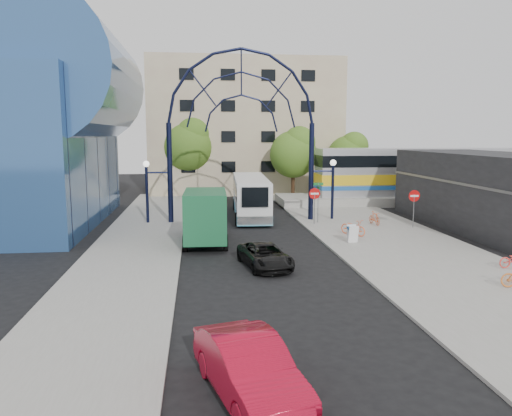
{
  "coord_description": "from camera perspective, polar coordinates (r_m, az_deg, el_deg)",
  "views": [
    {
      "loc": [
        -3.09,
        -20.99,
        6.2
      ],
      "look_at": [
        0.08,
        6.0,
        2.19
      ],
      "focal_mm": 35.0,
      "sensor_mm": 36.0,
      "label": 1
    }
  ],
  "objects": [
    {
      "name": "train_car",
      "position": [
        48.91,
        21.55,
        3.94
      ],
      "size": [
        25.1,
        3.05,
        4.2
      ],
      "color": "#B7B7BC",
      "rests_on": "train_platform"
    },
    {
      "name": "tree_north_c",
      "position": [
        51.26,
        10.64,
        6.1
      ],
      "size": [
        4.16,
        4.16,
        6.5
      ],
      "color": "#382314",
      "rests_on": "ground"
    },
    {
      "name": "sidewalk_east",
      "position": [
        28.02,
        16.86,
        -4.63
      ],
      "size": [
        8.0,
        56.0,
        0.12
      ],
      "primitive_type": "cube",
      "color": "gray",
      "rests_on": "ground"
    },
    {
      "name": "city_bus",
      "position": [
        38.15,
        -0.63,
        1.4
      ],
      "size": [
        2.98,
        10.94,
        2.97
      ],
      "rotation": [
        0.0,
        0.0,
        -0.05
      ],
      "color": "silver",
      "rests_on": "ground"
    },
    {
      "name": "tree_north_a",
      "position": [
        47.84,
        4.44,
        6.46
      ],
      "size": [
        4.48,
        4.48,
        7.0
      ],
      "color": "#382314",
      "rests_on": "ground"
    },
    {
      "name": "green_truck",
      "position": [
        28.58,
        -5.78,
        -1.01
      ],
      "size": [
        2.55,
        6.24,
        3.11
      ],
      "rotation": [
        0.0,
        0.0,
        -0.03
      ],
      "color": "black",
      "rests_on": "ground"
    },
    {
      "name": "plaza_west",
      "position": [
        27.89,
        -13.59,
        -4.57
      ],
      "size": [
        5.0,
        50.0,
        0.12
      ],
      "primitive_type": "cube",
      "color": "gray",
      "rests_on": "ground"
    },
    {
      "name": "apartment_block",
      "position": [
        56.2,
        -1.51,
        9.21
      ],
      "size": [
        20.0,
        12.1,
        14.0
      ],
      "color": "tan",
      "rests_on": "ground"
    },
    {
      "name": "bike_near_a",
      "position": [
        30.97,
        11.04,
        -2.16
      ],
      "size": [
        1.55,
        1.92,
        0.98
      ],
      "primitive_type": "imported",
      "rotation": [
        0.0,
        0.0,
        0.57
      ],
      "color": "#FF6333",
      "rests_on": "sidewalk_east"
    },
    {
      "name": "black_suv",
      "position": [
        23.52,
        1.04,
        -5.47
      ],
      "size": [
        2.55,
        4.32,
        1.13
      ],
      "primitive_type": "imported",
      "rotation": [
        0.0,
        0.0,
        0.17
      ],
      "color": "black",
      "rests_on": "ground"
    },
    {
      "name": "ground",
      "position": [
        22.1,
        1.63,
        -7.9
      ],
      "size": [
        120.0,
        120.0,
        0.0
      ],
      "primitive_type": "plane",
      "color": "black",
      "rests_on": "ground"
    },
    {
      "name": "red_sedan",
      "position": [
        12.35,
        -0.79,
        -17.84
      ],
      "size": [
        2.69,
        4.74,
        1.48
      ],
      "primitive_type": "imported",
      "rotation": [
        0.0,
        0.0,
        0.27
      ],
      "color": "#A80A22",
      "rests_on": "ground"
    },
    {
      "name": "tree_north_b",
      "position": [
        50.93,
        -7.64,
        7.27
      ],
      "size": [
        5.12,
        5.12,
        8.0
      ],
      "color": "#382314",
      "rests_on": "ground"
    },
    {
      "name": "sandwich_board",
      "position": [
        28.85,
        10.98,
        -2.67
      ],
      "size": [
        0.55,
        0.61,
        0.99
      ],
      "color": "white",
      "rests_on": "sidewalk_east"
    },
    {
      "name": "bike_near_b",
      "position": [
        34.9,
        13.38,
        -1.13
      ],
      "size": [
        0.62,
        1.52,
        0.89
      ],
      "primitive_type": "imported",
      "rotation": [
        0.0,
        0.0,
        0.14
      ],
      "color": "orange",
      "rests_on": "sidewalk_east"
    },
    {
      "name": "gateway_arch",
      "position": [
        35.2,
        -1.68,
        12.23
      ],
      "size": [
        13.64,
        0.44,
        12.1
      ],
      "color": "black",
      "rests_on": "ground"
    },
    {
      "name": "transit_hall",
      "position": [
        38.01,
        -25.73,
        8.32
      ],
      "size": [
        16.5,
        18.0,
        14.5
      ],
      "color": "#2E558E",
      "rests_on": "ground"
    },
    {
      "name": "do_not_enter_sign",
      "position": [
        34.3,
        17.62,
        0.92
      ],
      "size": [
        0.76,
        0.07,
        2.48
      ],
      "color": "slate",
      "rests_on": "sidewalk_east"
    },
    {
      "name": "train_platform",
      "position": [
        49.14,
        21.4,
        1.03
      ],
      "size": [
        32.0,
        5.0,
        0.8
      ],
      "primitive_type": "cube",
      "color": "gray",
      "rests_on": "ground"
    },
    {
      "name": "street_name_sign",
      "position": [
        34.83,
        7.12,
        1.62
      ],
      "size": [
        0.7,
        0.7,
        2.8
      ],
      "color": "slate",
      "rests_on": "sidewalk_east"
    },
    {
      "name": "commercial_block_east",
      "position": [
        36.58,
        24.82,
        1.81
      ],
      "size": [
        6.0,
        16.0,
        5.0
      ],
      "primitive_type": "cube",
      "color": "black",
      "rests_on": "ground"
    },
    {
      "name": "stop_sign",
      "position": [
        34.18,
        6.71,
        1.26
      ],
      "size": [
        0.8,
        0.07,
        2.5
      ],
      "color": "slate",
      "rests_on": "sidewalk_east"
    }
  ]
}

